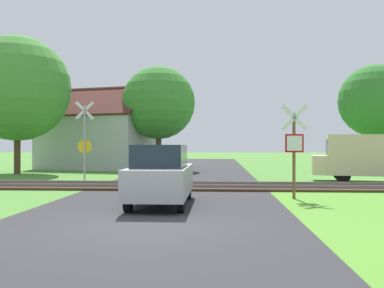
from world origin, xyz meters
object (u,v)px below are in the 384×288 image
(house, at_px, (97,140))
(mail_truck, at_px, (369,156))
(tree_left, at_px, (17,88))
(tree_center, at_px, (159,103))
(crossing_sign_far, at_px, (85,138))
(stop_sign_near, at_px, (294,146))
(tree_far, at_px, (375,101))
(parked_car, at_px, (161,175))

(house, bearing_deg, mail_truck, -17.98)
(house, distance_m, tree_left, 7.23)
(tree_center, height_order, mail_truck, tree_center)
(crossing_sign_far, height_order, tree_center, tree_center)
(tree_left, xyz_separation_m, tree_center, (7.97, 4.46, -0.49))
(stop_sign_near, bearing_deg, crossing_sign_far, -33.46)
(crossing_sign_far, distance_m, tree_far, 20.13)
(parked_car, bearing_deg, tree_left, 129.68)
(tree_far, relative_size, mail_truck, 1.41)
(house, distance_m, tree_far, 19.84)
(tree_far, bearing_deg, parked_car, -125.34)
(tree_left, distance_m, parked_car, 16.87)
(tree_center, distance_m, parked_car, 17.60)
(parked_car, bearing_deg, stop_sign_near, 21.90)
(stop_sign_near, relative_size, house, 0.35)
(tree_left, distance_m, tree_center, 9.14)
(stop_sign_near, distance_m, parked_car, 4.57)
(mail_truck, bearing_deg, house, 68.23)
(tree_far, bearing_deg, tree_center, -177.95)
(crossing_sign_far, relative_size, mail_truck, 0.74)
(stop_sign_near, bearing_deg, tree_center, -67.98)
(tree_center, bearing_deg, parked_car, -81.75)
(tree_left, height_order, tree_center, tree_left)
(tree_left, bearing_deg, parked_car, -50.28)
(crossing_sign_far, distance_m, tree_center, 10.41)
(house, height_order, tree_far, tree_far)
(tree_left, relative_size, parked_car, 2.08)
(parked_car, bearing_deg, mail_truck, 42.74)
(crossing_sign_far, bearing_deg, tree_center, 65.08)
(house, height_order, tree_left, tree_left)
(crossing_sign_far, relative_size, house, 0.43)
(tree_center, bearing_deg, crossing_sign_far, -102.08)
(tree_left, bearing_deg, house, 60.41)
(tree_left, bearing_deg, tree_far, 12.31)
(crossing_sign_far, height_order, tree_left, tree_left)
(house, bearing_deg, crossing_sign_far, -62.43)
(tree_far, height_order, tree_center, tree_far)
(house, bearing_deg, tree_far, 12.22)
(stop_sign_near, bearing_deg, mail_truck, -127.02)
(tree_left, relative_size, mail_truck, 1.62)
(tree_center, bearing_deg, tree_far, 2.05)
(stop_sign_near, xyz_separation_m, parked_car, (-4.17, -1.68, -0.86))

